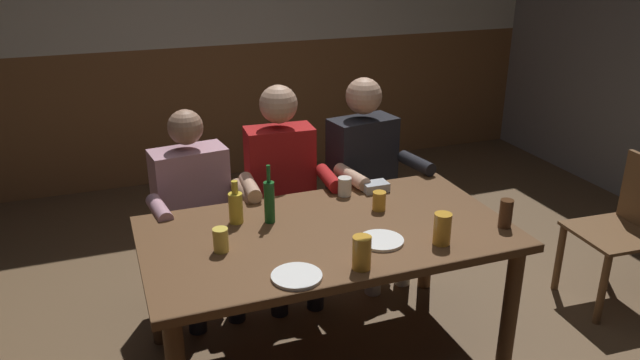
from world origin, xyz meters
TOP-DOWN VIEW (x-y plane):
  - ground_plane at (0.00, 0.00)m, footprint 7.35×7.35m
  - back_wall_wainscot at (0.00, 2.80)m, footprint 6.13×0.12m
  - dining_table at (0.00, -0.02)m, footprint 1.78×0.98m
  - person_0 at (-0.53, 0.70)m, footprint 0.59×0.55m
  - person_1 at (-0.00, 0.70)m, footprint 0.55×0.53m
  - person_2 at (0.55, 0.71)m, footprint 0.58×0.57m
  - chair_empty_near_right at (1.82, -0.13)m, footprint 0.47×0.47m
  - condiment_caddy at (0.43, 0.35)m, footprint 0.14×0.10m
  - plate_0 at (-0.28, -0.39)m, footprint 0.22×0.22m
  - plate_1 at (0.19, -0.22)m, footprint 0.21×0.21m
  - bottle_0 at (-0.40, 0.22)m, footprint 0.07×0.07m
  - bottle_1 at (-0.24, 0.17)m, footprint 0.05×0.05m
  - pint_glass_0 at (-0.53, -0.05)m, footprint 0.07×0.07m
  - pint_glass_1 at (0.01, -0.41)m, footprint 0.08×0.08m
  - pint_glass_2 at (0.24, 0.35)m, footprint 0.08×0.08m
  - pint_glass_3 at (0.83, -0.29)m, footprint 0.06×0.06m
  - pint_glass_4 at (0.45, -0.34)m, footprint 0.08×0.08m
  - pint_glass_5 at (0.34, 0.11)m, footprint 0.07×0.07m

SIDE VIEW (x-z plane):
  - ground_plane at x=0.00m, z-range 0.00..0.00m
  - chair_empty_near_right at x=1.82m, z-range 0.04..0.92m
  - back_wall_wainscot at x=0.00m, z-range 0.00..1.18m
  - dining_table at x=0.00m, z-range 0.27..0.99m
  - person_0 at x=-0.53m, z-range 0.06..1.24m
  - person_1 at x=0.00m, z-range 0.06..1.33m
  - person_2 at x=0.55m, z-range 0.07..1.34m
  - plate_0 at x=-0.28m, z-range 0.72..0.74m
  - plate_1 at x=0.19m, z-range 0.72..0.74m
  - condiment_caddy at x=0.43m, z-range 0.72..0.77m
  - pint_glass_5 at x=0.34m, z-range 0.72..0.83m
  - pint_glass_2 at x=0.24m, z-range 0.72..0.83m
  - pint_glass_0 at x=-0.53m, z-range 0.72..0.84m
  - pint_glass_3 at x=0.83m, z-range 0.72..0.87m
  - pint_glass_1 at x=0.01m, z-range 0.72..0.88m
  - pint_glass_4 at x=0.45m, z-range 0.72..0.88m
  - bottle_0 at x=-0.40m, z-range 0.70..0.92m
  - bottle_1 at x=-0.24m, z-range 0.69..0.99m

